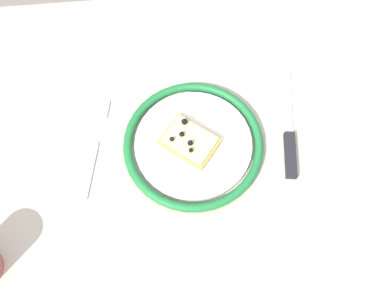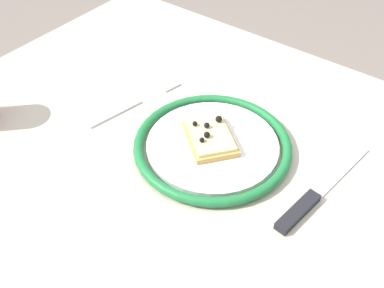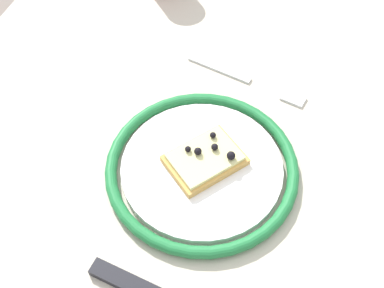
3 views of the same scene
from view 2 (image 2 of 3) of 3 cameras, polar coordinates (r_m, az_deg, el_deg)
dining_table at (r=0.82m, az=0.48°, el=-6.50°), size 1.03×0.80×0.70m
plate at (r=0.76m, az=2.57°, el=-0.16°), size 0.26×0.26×0.02m
pizza_slice_near at (r=0.76m, az=2.29°, el=0.86°), size 0.12×0.12×0.03m
knife at (r=0.71m, az=14.43°, el=-6.83°), size 0.05×0.24×0.01m
fork at (r=0.86m, az=-6.91°, el=5.16°), size 0.06×0.20×0.00m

